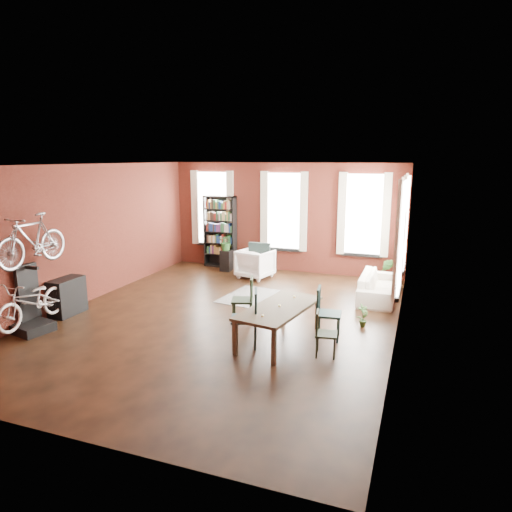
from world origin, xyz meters
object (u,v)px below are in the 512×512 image
at_px(dining_chair_b, 242,300).
at_px(bookshelf, 220,232).
at_px(cream_sofa, 379,282).
at_px(plant_stand, 226,261).
at_px(dining_chair_c, 326,334).
at_px(bicycle_floor, 30,281).
at_px(dining_chair_a, 245,319).
at_px(dining_table, 279,324).
at_px(bike_trainer, 33,328).
at_px(console_table, 67,296).
at_px(white_armchair, 255,262).
at_px(dining_chair_d, 329,314).

height_order(dining_chair_b, bookshelf, bookshelf).
bearing_deg(cream_sofa, plant_stand, 74.65).
bearing_deg(dining_chair_c, bicycle_floor, 90.54).
distance_m(dining_chair_a, plant_stand, 5.65).
bearing_deg(dining_chair_b, dining_chair_c, 44.88).
distance_m(dining_table, bike_trainer, 4.82).
distance_m(console_table, bicycle_floor, 1.24).
distance_m(dining_chair_a, bike_trainer, 4.23).
relative_size(dining_chair_b, bookshelf, 0.43).
bearing_deg(cream_sofa, bicycle_floor, 126.83).
height_order(white_armchair, bike_trainer, white_armchair).
distance_m(dining_chair_d, white_armchair, 4.67).
bearing_deg(dining_chair_a, white_armchair, 178.39).
bearing_deg(dining_chair_a, dining_chair_c, 74.31).
relative_size(dining_chair_b, plant_stand, 1.52).
height_order(dining_chair_a, dining_chair_d, dining_chair_a).
distance_m(dining_chair_b, plant_stand, 4.42).
distance_m(dining_chair_b, bike_trainer, 4.14).
bearing_deg(cream_sofa, white_armchair, 77.07).
bearing_deg(bicycle_floor, plant_stand, 73.16).
xyz_separation_m(dining_chair_c, cream_sofa, (0.53, 3.68, 0.01)).
bearing_deg(dining_chair_a, dining_chair_b, -176.01).
distance_m(dining_table, white_armchair, 4.61).
bearing_deg(dining_chair_b, bike_trainer, -79.23).
height_order(dining_chair_d, console_table, dining_chair_d).
height_order(dining_chair_c, cream_sofa, cream_sofa).
relative_size(dining_chair_c, plant_stand, 1.27).
height_order(dining_chair_b, cream_sofa, dining_chair_b).
distance_m(dining_chair_c, cream_sofa, 3.72).
bearing_deg(dining_table, bicycle_floor, -155.34).
xyz_separation_m(dining_chair_d, plant_stand, (-3.92, 4.18, -0.18)).
distance_m(white_armchair, bike_trainer, 6.01).
relative_size(dining_chair_c, bicycle_floor, 0.47).
bearing_deg(dining_table, dining_chair_a, -131.34).
bearing_deg(plant_stand, dining_chair_a, -62.94).
relative_size(white_armchair, plant_stand, 1.43).
distance_m(bookshelf, console_table, 5.40).
height_order(dining_chair_c, bicycle_floor, bicycle_floor).
height_order(cream_sofa, bike_trainer, cream_sofa).
xyz_separation_m(dining_chair_d, cream_sofa, (0.64, 2.93, -0.09)).
bearing_deg(console_table, dining_chair_b, 12.82).
xyz_separation_m(white_armchair, console_table, (-2.77, -4.29, -0.05)).
distance_m(dining_chair_d, bike_trainer, 5.74).
height_order(dining_chair_a, dining_chair_b, dining_chair_a).
distance_m(plant_stand, bicycle_floor, 6.05).
bearing_deg(dining_chair_d, cream_sofa, -18.92).
bearing_deg(bicycle_floor, dining_chair_c, 6.82).
xyz_separation_m(cream_sofa, bike_trainer, (-6.12, -4.58, -0.32)).
bearing_deg(bike_trainer, console_table, 95.56).
bearing_deg(dining_chair_a, dining_table, 109.06).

